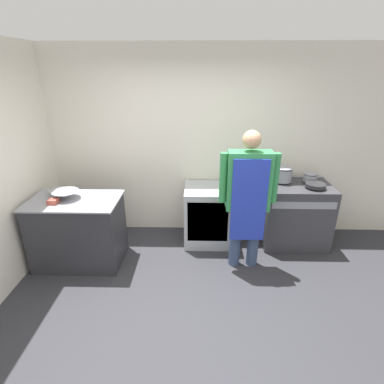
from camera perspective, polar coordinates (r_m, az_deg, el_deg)
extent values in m
plane|color=#2D2D33|center=(3.38, -1.38, -22.16)|extent=(14.00, 14.00, 0.00)
cube|color=silver|center=(4.38, -0.41, 8.97)|extent=(8.00, 0.05, 2.70)
cube|color=silver|center=(4.16, -30.22, 5.18)|extent=(0.05, 8.00, 2.70)
cube|color=#2D2D33|center=(4.14, -20.76, -7.09)|extent=(1.07, 0.67, 0.86)
cube|color=gray|center=(3.95, -21.62, -1.52)|extent=(1.11, 0.70, 0.02)
cube|color=#38383D|center=(4.53, 18.94, -4.02)|extent=(0.91, 0.64, 0.89)
cube|color=gray|center=(4.15, 20.59, -2.34)|extent=(0.83, 0.03, 0.10)
cube|color=gray|center=(4.62, 18.60, 2.72)|extent=(0.91, 0.03, 0.02)
cube|color=#A8ADB2|center=(4.35, 2.89, -4.27)|extent=(0.64, 0.64, 0.83)
cube|color=silver|center=(4.05, 3.01, -5.74)|extent=(0.55, 0.02, 0.58)
cylinder|color=#38476B|center=(3.86, 8.25, -8.44)|extent=(0.14, 0.14, 0.80)
cylinder|color=#38476B|center=(3.90, 11.63, -8.40)|extent=(0.14, 0.14, 0.80)
cube|color=#338C4C|center=(3.55, 10.75, 2.09)|extent=(0.51, 0.22, 0.70)
cube|color=#2338B2|center=(3.52, 10.80, -1.79)|extent=(0.41, 0.02, 1.01)
cylinder|color=#338C4C|center=(3.50, 5.95, 2.70)|extent=(0.09, 0.09, 0.60)
cylinder|color=#338C4C|center=(3.60, 15.50, 2.54)|extent=(0.09, 0.09, 0.60)
sphere|color=tan|center=(3.42, 11.34, 9.78)|extent=(0.21, 0.21, 0.21)
cone|color=gray|center=(4.00, -22.91, -0.50)|extent=(0.32, 0.32, 0.10)
cone|color=gray|center=(4.17, -24.20, -0.02)|extent=(0.21, 0.21, 0.07)
cube|color=#B24C3F|center=(3.92, -24.93, -1.64)|extent=(0.11, 0.11, 0.06)
cylinder|color=gray|center=(4.36, 16.88, 3.13)|extent=(0.26, 0.26, 0.18)
ellipsoid|color=gray|center=(4.33, 17.03, 4.45)|extent=(0.25, 0.25, 0.04)
cylinder|color=#262628|center=(4.30, 22.46, 1.22)|extent=(0.26, 0.26, 0.05)
cylinder|color=gray|center=(4.49, 21.56, 2.53)|extent=(0.19, 0.19, 0.10)
ellipsoid|color=gray|center=(4.47, 21.67, 3.26)|extent=(0.18, 0.18, 0.03)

